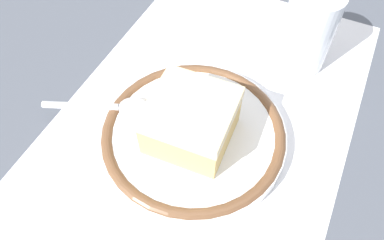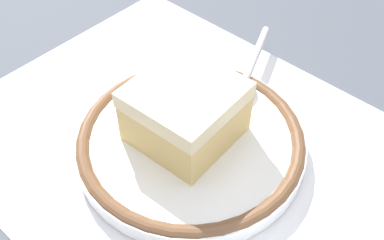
% 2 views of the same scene
% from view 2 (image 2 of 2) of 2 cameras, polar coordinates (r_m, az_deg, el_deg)
% --- Properties ---
extents(ground_plane, '(2.40, 2.40, 0.00)m').
position_cam_2_polar(ground_plane, '(0.41, 3.57, -6.14)').
color(ground_plane, '#4C515B').
extents(placemat, '(0.49, 0.32, 0.00)m').
position_cam_2_polar(placemat, '(0.41, 3.58, -6.08)').
color(placemat, white).
rests_on(placemat, ground_plane).
extents(plate, '(0.20, 0.20, 0.02)m').
position_cam_2_polar(plate, '(0.42, 0.00, -2.44)').
color(plate, white).
rests_on(plate, placemat).
extents(cake_slice, '(0.09, 0.09, 0.05)m').
position_cam_2_polar(cake_slice, '(0.40, -1.02, 0.86)').
color(cake_slice, '#DBB76B').
rests_on(cake_slice, plate).
extents(spoon, '(0.06, 0.12, 0.01)m').
position_cam_2_polar(spoon, '(0.47, 6.60, 5.30)').
color(spoon, silver).
rests_on(spoon, plate).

